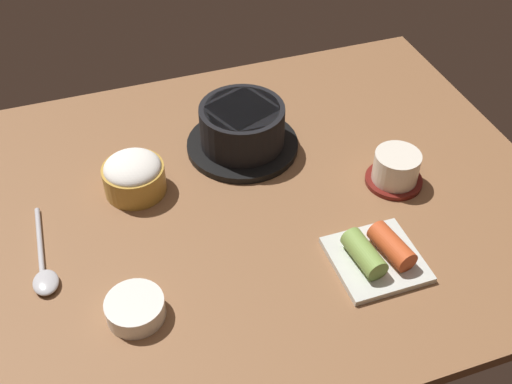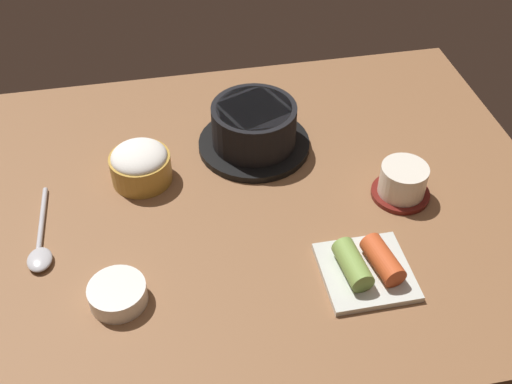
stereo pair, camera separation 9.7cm
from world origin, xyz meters
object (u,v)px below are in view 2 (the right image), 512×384
object	(u,v)px
rice_bowl	(140,164)
spoon	(40,247)
stone_pot	(254,128)
side_bowl_near	(118,294)
kimchi_plate	(367,267)
tea_cup_with_saucer	(403,182)

from	to	relation	value
rice_bowl	spoon	xyz separation A→B (cm)	(-15.70, -12.85, -2.67)
stone_pot	side_bowl_near	size ratio (longest dim) A/B	2.45
stone_pot	rice_bowl	world-z (taller)	stone_pot
side_bowl_near	spoon	distance (cm)	15.99
kimchi_plate	side_bowl_near	distance (cm)	34.61
kimchi_plate	side_bowl_near	world-z (taller)	kimchi_plate
kimchi_plate	spoon	bearing A→B (deg)	163.33
tea_cup_with_saucer	spoon	distance (cm)	56.25
rice_bowl	side_bowl_near	size ratio (longest dim) A/B	1.25
tea_cup_with_saucer	spoon	size ratio (longest dim) A/B	0.51
spoon	kimchi_plate	bearing A→B (deg)	-16.67
rice_bowl	tea_cup_with_saucer	distance (cm)	42.21
stone_pot	side_bowl_near	world-z (taller)	stone_pot
tea_cup_with_saucer	side_bowl_near	world-z (taller)	tea_cup_with_saucer
tea_cup_with_saucer	spoon	xyz separation A→B (cm)	(-56.19, -0.94, -2.24)
stone_pot	side_bowl_near	distance (cm)	38.14
kimchi_plate	side_bowl_near	xyz separation A→B (cm)	(-34.55, 2.06, -0.03)
stone_pot	spoon	world-z (taller)	stone_pot
stone_pot	tea_cup_with_saucer	size ratio (longest dim) A/B	2.07
kimchi_plate	side_bowl_near	size ratio (longest dim) A/B	1.58
stone_pot	tea_cup_with_saucer	world-z (taller)	stone_pot
rice_bowl	side_bowl_near	distance (cm)	24.94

